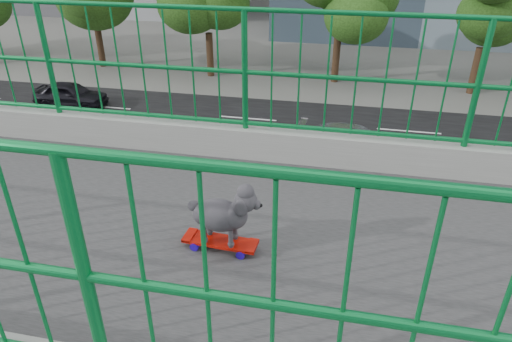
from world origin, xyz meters
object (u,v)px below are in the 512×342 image
object	(u,v)px
poodle	(223,213)
car_4	(70,95)
car_2	(438,189)
car_3	(354,143)
skateboard	(220,242)
car_1	(427,238)

from	to	relation	value
poodle	car_4	distance (m)	24.42
car_4	car_2	bearing A→B (deg)	-109.37
car_3	car_4	distance (m)	15.55
skateboard	car_3	xyz separation A→B (m)	(-15.69, 1.26, -6.35)
car_2	poodle	bearing A→B (deg)	161.36
car_1	car_2	distance (m)	3.28
car_2	car_1	bearing A→B (deg)	167.13
poodle	car_4	bearing A→B (deg)	-139.82
poodle	car_3	distance (m)	17.07
car_4	skateboard	bearing A→B (deg)	-143.53
skateboard	car_3	world-z (taller)	skateboard
car_3	car_2	bearing A→B (deg)	-137.00
skateboard	car_2	bearing A→B (deg)	164.91
car_2	car_3	distance (m)	4.38
skateboard	car_4	xyz separation A→B (m)	(-18.89, -13.96, -6.38)
skateboard	car_1	world-z (taller)	skateboard
car_1	car_2	xyz separation A→B (m)	(-3.20, 0.73, -0.12)
poodle	car_1	world-z (taller)	poodle
skateboard	car_2	world-z (taller)	skateboard
car_1	car_4	bearing A→B (deg)	-118.79
car_4	poodle	bearing A→B (deg)	-143.48
poodle	car_2	bearing A→B (deg)	165.03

